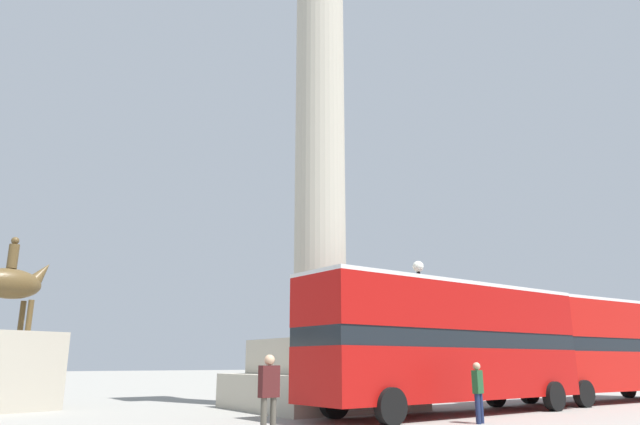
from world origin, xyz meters
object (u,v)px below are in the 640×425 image
street_lamp (421,321)px  pedestrian_by_plinth (478,389)px  bus_b (603,346)px  pedestrian_near_lamp (269,390)px  monument_column (320,227)px  bus_a (449,341)px

street_lamp → pedestrian_by_plinth: size_ratio=3.34×
bus_b → pedestrian_near_lamp: (-18.11, -2.57, -1.31)m
street_lamp → pedestrian_near_lamp: bearing=-153.7°
pedestrian_near_lamp → street_lamp: bearing=-160.2°
bus_b → pedestrian_near_lamp: size_ratio=5.79×
monument_column → bus_a: 6.70m
pedestrian_by_plinth → pedestrian_near_lamp: bearing=-23.4°
street_lamp → pedestrian_by_plinth: 5.90m
bus_b → street_lamp: bearing=169.0°
monument_column → bus_a: size_ratio=1.83×
monument_column → pedestrian_near_lamp: (-5.71, -6.43, -5.80)m
bus_b → pedestrian_near_lamp: bearing=-171.0°
bus_b → bus_a: bearing=-176.0°
monument_column → bus_a: (2.25, -4.41, -4.51)m
pedestrian_by_plinth → monument_column: bearing=-103.4°
monument_column → bus_b: size_ratio=1.97×
pedestrian_near_lamp → monument_column: bearing=-138.2°
bus_b → pedestrian_by_plinth: size_ratio=6.40×
bus_a → pedestrian_near_lamp: (-7.96, -2.02, -1.30)m
bus_a → bus_b: bearing=0.2°
monument_column → street_lamp: (3.35, -1.95, -3.68)m
monument_column → pedestrian_by_plinth: (0.82, -6.78, -5.94)m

